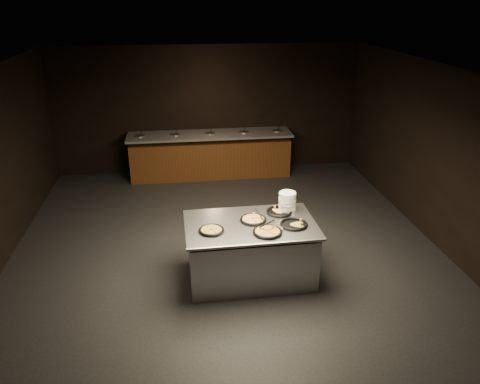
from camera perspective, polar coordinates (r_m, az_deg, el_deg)
The scene contains 11 objects.
room at distance 7.13m, azimuth -1.59°, elevation 2.79°, with size 7.02×8.02×2.92m.
salad_bar at distance 10.81m, azimuth -3.62°, elevation 4.22°, with size 3.70×0.83×1.18m.
serving_counter at distance 6.91m, azimuth 1.25°, elevation -7.30°, with size 1.88×1.22×0.90m.
plate_stack at distance 7.05m, azimuth 5.79°, elevation -1.17°, with size 0.26×0.26×0.29m, color white.
pan_veggie_whole at distance 6.47m, azimuth -3.51°, elevation -4.66°, with size 0.35×0.35×0.04m.
pan_cheese_whole at distance 6.75m, azimuth 1.62°, elevation -3.36°, with size 0.38×0.38×0.04m.
pan_cheese_slices_a at distance 7.01m, azimuth 4.80°, elevation -2.39°, with size 0.39×0.39×0.04m.
pan_cheese_slices_b at distance 6.42m, azimuth 3.37°, elevation -4.87°, with size 0.41×0.41×0.04m.
pan_veggie_slices at distance 6.66m, azimuth 6.58°, elevation -3.90°, with size 0.39×0.39×0.04m.
server_left at distance 6.78m, azimuth 2.08°, elevation -2.78°, with size 0.21×0.28×0.16m.
server_right at distance 6.47m, azimuth 3.73°, elevation -4.06°, with size 0.34×0.10×0.16m.
Camera 1 is at (-0.71, -6.65, 3.92)m, focal length 35.00 mm.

